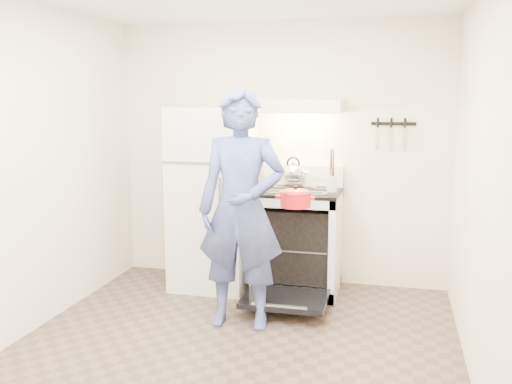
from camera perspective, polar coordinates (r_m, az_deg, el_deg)
floor at (r=4.16m, az=-2.74°, el=-16.03°), size 3.60×3.60×0.00m
back_wall at (r=5.53m, az=2.50°, el=3.85°), size 3.20×0.02×2.50m
refrigerator at (r=5.39m, az=-4.33°, el=-0.59°), size 0.70×0.70×1.70m
stove_body at (r=5.31m, az=4.18°, el=-5.06°), size 0.76×0.65×0.92m
cooktop at (r=5.21m, az=4.25°, el=0.00°), size 0.76×0.65×0.03m
backsplash at (r=5.47m, az=4.76°, el=1.66°), size 0.76×0.07×0.20m
oven_door at (r=4.85m, az=2.93°, el=-10.62°), size 0.70×0.54×0.04m
oven_rack at (r=5.31m, az=4.18°, el=-5.27°), size 0.60×0.52×0.01m
range_hood at (r=5.21m, az=4.49°, el=8.57°), size 0.76×0.50×0.12m
knife_strip at (r=5.38m, az=13.59°, el=6.66°), size 0.40×0.02×0.03m
pizza_stone at (r=5.32m, az=4.90°, el=-5.09°), size 0.30×0.30×0.02m
tea_kettle at (r=5.39m, az=3.73°, el=2.01°), size 0.23×0.19×0.28m
utensil_jar at (r=4.99m, az=7.58°, el=0.81°), size 0.10×0.10×0.13m
person at (r=4.41m, az=-1.48°, el=-1.76°), size 0.70×0.48×1.86m
dutch_oven at (r=4.56m, az=3.96°, el=-0.79°), size 0.31×0.24×0.21m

